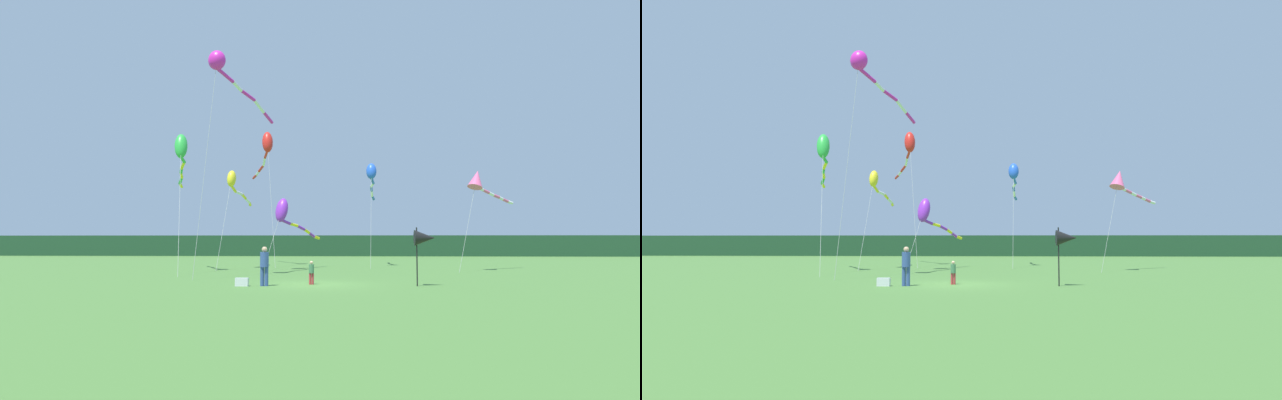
% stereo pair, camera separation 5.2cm
% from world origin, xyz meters
% --- Properties ---
extents(ground_plane, '(120.00, 120.00, 0.00)m').
position_xyz_m(ground_plane, '(0.00, 0.00, 0.00)').
color(ground_plane, '#477533').
extents(distant_treeline, '(108.00, 3.02, 2.67)m').
position_xyz_m(distant_treeline, '(0.00, 45.00, 1.34)').
color(distant_treeline, '#1E4228').
rests_on(distant_treeline, ground).
extents(person_adult, '(0.38, 0.38, 1.72)m').
position_xyz_m(person_adult, '(-2.10, -0.94, 0.96)').
color(person_adult, '#334C8C').
rests_on(person_adult, ground).
extents(person_child, '(0.23, 0.23, 1.06)m').
position_xyz_m(person_child, '(-0.09, -0.00, 0.59)').
color(person_child, '#B23338').
rests_on(person_child, ground).
extents(cooler_box, '(0.56, 0.30, 0.36)m').
position_xyz_m(cooler_box, '(-3.07, -1.05, 0.18)').
color(cooler_box, silver).
rests_on(cooler_box, ground).
extents(banner_flag_pole, '(0.90, 0.70, 2.57)m').
position_xyz_m(banner_flag_pole, '(4.94, -0.69, 2.09)').
color(banner_flag_pole, black).
rests_on(banner_flag_pole, ground).
extents(kite_purple, '(3.45, 5.98, 5.02)m').
position_xyz_m(kite_purple, '(-2.76, 12.28, 3.89)').
color(kite_purple, '#B2B2B2').
rests_on(kite_purple, ground).
extents(kite_red, '(3.58, 10.08, 10.86)m').
position_xyz_m(kite_red, '(-4.98, 18.00, 9.63)').
color(kite_red, '#B2B2B2').
rests_on(kite_red, ground).
extents(kite_blue, '(1.00, 8.58, 8.09)m').
position_xyz_m(kite_blue, '(3.51, 17.27, 7.11)').
color(kite_blue, '#B2B2B2').
rests_on(kite_blue, ground).
extents(kite_green, '(3.13, 9.85, 9.02)m').
position_xyz_m(kite_green, '(-9.28, 9.48, 7.81)').
color(kite_green, '#B2B2B2').
rests_on(kite_green, ground).
extents(kite_yellow, '(1.07, 7.85, 7.10)m').
position_xyz_m(kite_yellow, '(-6.59, 13.46, 6.11)').
color(kite_yellow, '#B2B2B2').
rests_on(kite_yellow, ground).
extents(kite_magenta, '(2.97, 7.98, 12.59)m').
position_xyz_m(kite_magenta, '(-5.39, 4.83, 11.70)').
color(kite_magenta, '#B2B2B2').
rests_on(kite_magenta, ground).
extents(kite_rainbow, '(4.86, 4.62, 6.79)m').
position_xyz_m(kite_rainbow, '(10.31, 11.16, 5.93)').
color(kite_rainbow, '#B2B2B2').
rests_on(kite_rainbow, ground).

